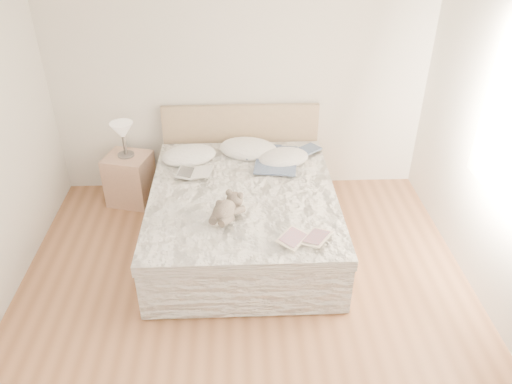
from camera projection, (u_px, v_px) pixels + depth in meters
floor at (246, 327)px, 4.01m from camera, size 4.00×4.50×0.00m
wall_back at (240, 72)px, 5.19m from camera, size 4.00×0.02×2.70m
bed at (243, 212)px, 4.85m from camera, size 1.72×2.14×1.00m
nightstand at (130, 179)px, 5.43m from camera, size 0.54×0.50×0.56m
table_lamp at (122, 133)px, 5.15m from camera, size 0.30×0.30×0.38m
pillow_left at (189, 155)px, 5.13m from camera, size 0.66×0.55×0.17m
pillow_middle at (248, 149)px, 5.25m from camera, size 0.72×0.59×0.19m
pillow_right at (284, 158)px, 5.09m from camera, size 0.60×0.50×0.16m
blouse at (276, 160)px, 5.07m from camera, size 0.74×0.78×0.03m
photo_book at (195, 173)px, 4.84m from camera, size 0.38×0.29×0.03m
childrens_book at (305, 239)px, 3.96m from camera, size 0.46×0.43×0.02m
teddy_bear at (225, 217)px, 4.18m from camera, size 0.36×0.41×0.18m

